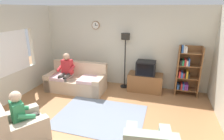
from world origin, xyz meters
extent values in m
plane|color=#9E6B42|center=(0.00, 0.00, 0.00)|extent=(12.00, 12.00, 0.00)
cube|color=beige|center=(0.00, 2.66, 1.35)|extent=(6.20, 0.12, 2.70)
cylinder|color=brown|center=(-0.97, 2.58, 2.05)|extent=(0.28, 0.03, 0.28)
cylinder|color=white|center=(-0.97, 2.56, 2.05)|extent=(0.24, 0.01, 0.24)
cube|color=black|center=(-0.97, 2.56, 2.08)|extent=(0.02, 0.01, 0.09)
cube|color=black|center=(-0.93, 2.56, 2.05)|extent=(0.11, 0.01, 0.01)
cube|color=beige|center=(-2.86, 2.10, 1.40)|extent=(0.12, 1.10, 1.20)
cube|color=white|center=(-2.83, 0.30, 1.40)|extent=(0.04, 2.00, 1.30)
cube|color=white|center=(-2.86, 0.30, 1.40)|extent=(0.03, 1.90, 1.20)
cube|color=tan|center=(-1.33, 1.59, 0.21)|extent=(1.91, 0.86, 0.42)
cube|color=tan|center=(-1.33, 1.95, 0.66)|extent=(1.90, 0.22, 0.48)
cube|color=tan|center=(-0.49, 1.60, 0.28)|extent=(0.23, 0.84, 0.56)
cube|color=tan|center=(-2.17, 1.58, 0.28)|extent=(0.23, 0.84, 0.56)
cube|color=beige|center=(-0.83, 1.55, 0.47)|extent=(0.61, 0.69, 0.10)
cube|color=beige|center=(-1.83, 1.53, 0.47)|extent=(0.61, 0.69, 0.10)
cube|color=brown|center=(0.85, 2.25, 0.29)|extent=(1.10, 0.56, 0.58)
cube|color=black|center=(0.85, 2.51, 0.32)|extent=(1.10, 0.04, 0.03)
cube|color=black|center=(0.85, 2.23, 0.80)|extent=(0.60, 0.48, 0.44)
cube|color=black|center=(0.85, 1.98, 0.80)|extent=(0.50, 0.01, 0.36)
cube|color=brown|center=(1.81, 2.30, 0.78)|extent=(0.04, 0.36, 1.55)
cube|color=brown|center=(2.45, 2.30, 0.78)|extent=(0.04, 0.36, 1.55)
cube|color=brown|center=(2.13, 2.47, 0.78)|extent=(0.64, 0.02, 1.55)
cube|color=brown|center=(2.13, 2.30, 0.19)|extent=(0.60, 0.34, 0.02)
cube|color=#2D59A5|center=(1.88, 2.28, 0.28)|extent=(0.05, 0.28, 0.15)
cube|color=black|center=(1.93, 2.28, 0.29)|extent=(0.04, 0.28, 0.16)
cube|color=red|center=(1.98, 2.28, 0.30)|extent=(0.05, 0.28, 0.18)
cube|color=#2D59A5|center=(2.04, 2.28, 0.30)|extent=(0.05, 0.28, 0.18)
cube|color=#72338C|center=(2.09, 2.28, 0.29)|extent=(0.05, 0.28, 0.17)
cube|color=#72338C|center=(2.15, 2.28, 0.30)|extent=(0.04, 0.28, 0.19)
cube|color=brown|center=(2.13, 2.30, 0.58)|extent=(0.60, 0.34, 0.02)
cube|color=red|center=(1.88, 2.28, 0.69)|extent=(0.06, 0.28, 0.19)
cube|color=#2D59A5|center=(1.95, 2.28, 0.68)|extent=(0.06, 0.28, 0.17)
cube|color=red|center=(2.01, 2.28, 0.66)|extent=(0.03, 0.28, 0.14)
cube|color=black|center=(2.05, 2.28, 0.68)|extent=(0.03, 0.28, 0.18)
cube|color=gold|center=(2.10, 2.28, 0.70)|extent=(0.05, 0.28, 0.22)
cube|color=black|center=(2.15, 2.28, 0.67)|extent=(0.04, 0.28, 0.15)
cube|color=brown|center=(2.13, 2.30, 0.97)|extent=(0.60, 0.34, 0.02)
cube|color=black|center=(1.88, 2.28, 1.06)|extent=(0.05, 0.28, 0.16)
cube|color=#267F4C|center=(1.94, 2.28, 1.06)|extent=(0.05, 0.28, 0.17)
cube|color=red|center=(2.00, 2.28, 1.08)|extent=(0.05, 0.28, 0.19)
cube|color=silver|center=(2.06, 2.28, 1.06)|extent=(0.05, 0.28, 0.16)
cube|color=#2D59A5|center=(2.11, 2.28, 1.09)|extent=(0.04, 0.28, 0.21)
cube|color=brown|center=(2.13, 2.30, 1.36)|extent=(0.60, 0.34, 0.02)
cube|color=#2D59A5|center=(1.88, 2.28, 1.47)|extent=(0.05, 0.28, 0.19)
cube|color=silver|center=(1.93, 2.28, 1.46)|extent=(0.03, 0.28, 0.19)
cube|color=silver|center=(1.98, 2.28, 1.45)|extent=(0.06, 0.28, 0.16)
cylinder|color=black|center=(0.14, 2.35, 0.01)|extent=(0.28, 0.28, 0.03)
cylinder|color=black|center=(0.14, 2.35, 0.85)|extent=(0.04, 0.04, 1.70)
cylinder|color=black|center=(0.14, 2.35, 1.75)|extent=(0.28, 0.28, 0.20)
cube|color=#BCAD99|center=(-1.23, -0.92, 0.20)|extent=(1.13, 1.14, 0.40)
cube|color=#BCAD99|center=(-1.47, -0.74, 0.28)|extent=(0.61, 0.78, 0.56)
cube|color=#BCAD99|center=(-0.96, -1.07, 0.28)|extent=(0.61, 0.78, 0.56)
cube|color=slate|center=(-0.03, 0.36, 0.01)|extent=(2.20, 1.70, 0.01)
cube|color=red|center=(-1.63, 1.64, 0.78)|extent=(0.34, 0.20, 0.48)
sphere|color=tan|center=(-1.63, 1.63, 1.13)|extent=(0.22, 0.22, 0.22)
cylinder|color=#4C4742|center=(-1.54, 1.45, 0.54)|extent=(0.13, 0.38, 0.13)
cylinder|color=#4C4742|center=(-1.72, 1.45, 0.54)|extent=(0.13, 0.38, 0.13)
cylinder|color=#4C4742|center=(-1.54, 1.26, 0.26)|extent=(0.11, 0.11, 0.52)
cylinder|color=#4C4742|center=(-1.72, 1.26, 0.26)|extent=(0.11, 0.11, 0.52)
cylinder|color=red|center=(-1.42, 1.54, 0.76)|extent=(0.09, 0.33, 0.20)
cylinder|color=red|center=(-1.84, 1.54, 0.76)|extent=(0.09, 0.33, 0.20)
cube|color=#338C59|center=(-1.25, -0.96, 0.66)|extent=(0.39, 0.35, 0.48)
sphere|color=beige|center=(-1.25, -0.96, 1.01)|extent=(0.22, 0.22, 0.22)
cylinder|color=#4C4742|center=(-1.22, -0.76, 0.42)|extent=(0.32, 0.39, 0.13)
cylinder|color=#4C4742|center=(-1.07, -0.85, 0.42)|extent=(0.32, 0.39, 0.13)
cylinder|color=#4C4742|center=(-1.12, -0.60, 0.20)|extent=(0.15, 0.15, 0.40)
cylinder|color=#4C4742|center=(-0.97, -0.70, 0.20)|extent=(0.15, 0.15, 0.40)
cylinder|color=#338C59|center=(-1.37, -0.77, 0.64)|extent=(0.26, 0.33, 0.20)
cylinder|color=#338C59|center=(-1.02, -1.00, 0.64)|extent=(0.26, 0.33, 0.20)
camera|label=1|loc=(1.43, -3.46, 2.61)|focal=29.60mm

